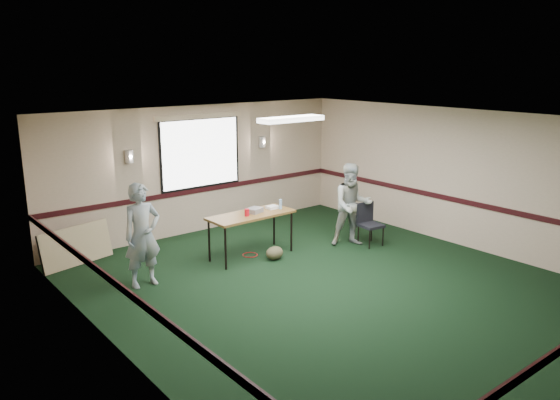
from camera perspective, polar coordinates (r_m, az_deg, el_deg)
ground at (r=9.05m, az=5.23°, el=-8.97°), size 8.00×8.00×0.00m
room_shell at (r=10.15m, az=-2.92°, el=2.96°), size 8.00×8.02×8.00m
folding_table at (r=10.13m, az=-3.03°, el=-1.78°), size 1.67×0.69×0.83m
projector at (r=10.18m, az=-2.67°, el=-1.08°), size 0.32×0.29×0.09m
game_console at (r=10.46m, az=-0.82°, el=-0.76°), size 0.22×0.18×0.05m
red_cup at (r=9.96m, az=-3.48°, el=-1.31°), size 0.09×0.09×0.13m
water_bottle at (r=10.42m, az=0.06°, el=-0.43°), size 0.06×0.06×0.19m
duffel_bag at (r=10.15m, az=-0.57°, el=-5.56°), size 0.40×0.33×0.25m
cable_coil at (r=10.41m, az=-3.14°, el=-5.75°), size 0.37×0.37×0.01m
folded_table at (r=10.50m, az=-20.52°, el=-4.50°), size 1.38×0.52×0.70m
conference_chair at (r=11.03m, az=9.22°, el=-2.11°), size 0.46×0.48×0.84m
person_left at (r=9.04m, az=-14.18°, el=-3.60°), size 0.63×0.42×1.71m
person_right at (r=10.84m, az=7.53°, el=-0.51°), size 1.01×0.95×1.65m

